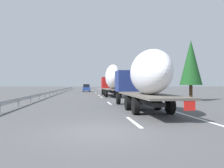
{
  "coord_description": "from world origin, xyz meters",
  "views": [
    {
      "loc": [
        -8.66,
        0.59,
        1.86
      ],
      "look_at": [
        21.34,
        -3.13,
        1.89
      ],
      "focal_mm": 35.44,
      "sensor_mm": 36.0,
      "label": 1
    }
  ],
  "objects_px": {
    "truck_trailing": "(143,78)",
    "road_sign": "(118,83)",
    "car_silver_hatch": "(86,87)",
    "truck_lead": "(112,79)",
    "car_black_suv": "(86,86)",
    "car_blue_sedan": "(86,88)"
  },
  "relations": [
    {
      "from": "car_silver_hatch",
      "to": "car_black_suv",
      "type": "height_order",
      "value": "car_black_suv"
    },
    {
      "from": "truck_trailing",
      "to": "road_sign",
      "type": "bearing_deg",
      "value": -5.49
    },
    {
      "from": "car_black_suv",
      "to": "road_sign",
      "type": "xyz_separation_m",
      "value": [
        -54.51,
        -6.6,
        1.26
      ]
    },
    {
      "from": "car_black_suv",
      "to": "road_sign",
      "type": "bearing_deg",
      "value": -173.09
    },
    {
      "from": "car_black_suv",
      "to": "car_blue_sedan",
      "type": "height_order",
      "value": "car_black_suv"
    },
    {
      "from": "car_silver_hatch",
      "to": "car_blue_sedan",
      "type": "xyz_separation_m",
      "value": [
        -21.7,
        0.09,
        -0.03
      ]
    },
    {
      "from": "car_silver_hatch",
      "to": "car_black_suv",
      "type": "xyz_separation_m",
      "value": [
        25.66,
        -0.2,
        0.01
      ]
    },
    {
      "from": "truck_trailing",
      "to": "road_sign",
      "type": "xyz_separation_m",
      "value": [
        32.28,
        -3.1,
        -0.1
      ]
    },
    {
      "from": "car_blue_sedan",
      "to": "road_sign",
      "type": "bearing_deg",
      "value": -136.04
    },
    {
      "from": "car_silver_hatch",
      "to": "car_black_suv",
      "type": "bearing_deg",
      "value": -0.44
    },
    {
      "from": "truck_lead",
      "to": "car_black_suv",
      "type": "distance_m",
      "value": 68.49
    },
    {
      "from": "truck_lead",
      "to": "road_sign",
      "type": "relative_size",
      "value": 3.91
    },
    {
      "from": "truck_lead",
      "to": "truck_trailing",
      "type": "distance_m",
      "value": 18.4
    },
    {
      "from": "truck_trailing",
      "to": "car_silver_hatch",
      "type": "relative_size",
      "value": 2.77
    },
    {
      "from": "truck_trailing",
      "to": "car_blue_sedan",
      "type": "bearing_deg",
      "value": 5.49
    },
    {
      "from": "truck_lead",
      "to": "car_blue_sedan",
      "type": "relative_size",
      "value": 3.01
    },
    {
      "from": "car_silver_hatch",
      "to": "car_blue_sedan",
      "type": "distance_m",
      "value": 21.7
    },
    {
      "from": "road_sign",
      "to": "truck_lead",
      "type": "bearing_deg",
      "value": 167.41
    },
    {
      "from": "car_silver_hatch",
      "to": "car_blue_sedan",
      "type": "height_order",
      "value": "car_silver_hatch"
    },
    {
      "from": "truck_lead",
      "to": "car_black_suv",
      "type": "bearing_deg",
      "value": 2.93
    },
    {
      "from": "truck_trailing",
      "to": "road_sign",
      "type": "height_order",
      "value": "truck_trailing"
    },
    {
      "from": "road_sign",
      "to": "car_blue_sedan",
      "type": "bearing_deg",
      "value": 43.96
    }
  ]
}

